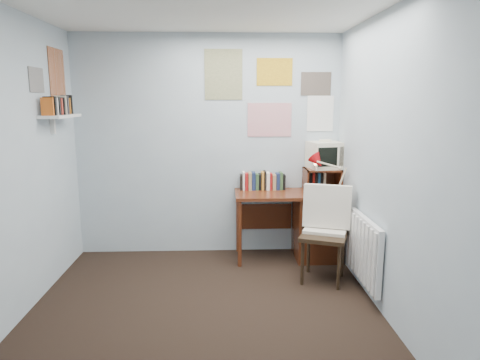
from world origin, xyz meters
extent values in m
plane|color=black|center=(0.00, 0.00, 0.00)|extent=(3.50, 3.50, 0.00)
cube|color=silver|center=(0.00, 1.75, 1.25)|extent=(3.00, 0.02, 2.50)
cube|color=silver|center=(1.50, 0.00, 1.25)|extent=(0.02, 3.50, 2.50)
cube|color=#582714|center=(0.90, 1.48, 0.74)|extent=(1.20, 0.55, 0.03)
cube|color=#582714|center=(1.23, 1.48, 0.36)|extent=(0.50, 0.50, 0.72)
cylinder|color=#582714|center=(0.34, 1.24, 0.36)|extent=(0.04, 0.04, 0.72)
cylinder|color=#582714|center=(0.34, 1.71, 0.36)|extent=(0.04, 0.04, 0.72)
cube|color=#582714|center=(0.65, 1.73, 0.42)|extent=(0.64, 0.02, 0.30)
cube|color=black|center=(1.15, 0.84, 0.46)|extent=(0.60, 0.59, 0.92)
cube|color=red|center=(1.44, 1.26, 0.96)|extent=(0.34, 0.32, 0.40)
cube|color=#582714|center=(1.29, 1.59, 0.89)|extent=(0.40, 0.30, 0.25)
cube|color=#EDE4C7|center=(1.32, 1.61, 1.17)|extent=(0.40, 0.38, 0.33)
cube|color=#582714|center=(0.66, 1.66, 0.87)|extent=(0.60, 0.14, 0.22)
cube|color=white|center=(1.46, 0.55, 0.42)|extent=(0.09, 0.80, 0.60)
cube|color=white|center=(-1.40, 1.10, 1.62)|extent=(0.20, 0.62, 0.24)
cube|color=white|center=(0.70, 1.74, 1.85)|extent=(1.20, 0.01, 0.90)
cube|color=white|center=(-1.49, 1.10, 2.00)|extent=(0.01, 0.70, 0.60)
camera|label=1|loc=(0.17, -3.14, 1.78)|focal=32.00mm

